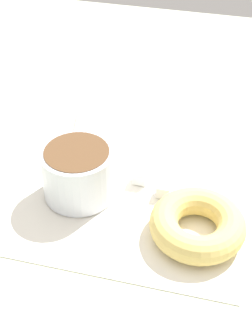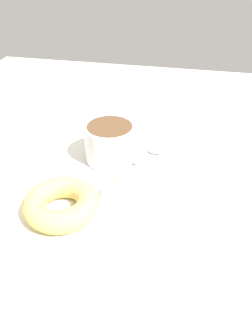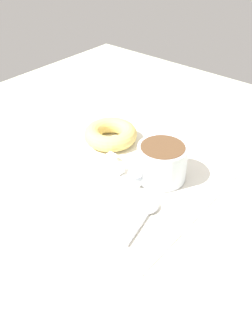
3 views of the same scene
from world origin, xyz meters
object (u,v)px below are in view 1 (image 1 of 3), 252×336
object	(u,v)px
sugar_cube_extra	(140,176)
donut	(197,225)
coffee_cup	(79,171)
sugar_cube	(163,190)
spoon	(73,142)

from	to	relation	value
sugar_cube_extra	donut	bearing A→B (deg)	48.85
coffee_cup	sugar_cube	xyz separation A→B (cm)	(-2.20, 10.93, -2.80)
donut	spoon	distance (cm)	24.68
coffee_cup	spoon	xyz separation A→B (cm)	(-9.70, -4.49, -3.26)
spoon	sugar_cube	distance (cm)	17.15
spoon	sugar_cube	xyz separation A→B (cm)	(7.50, 15.41, 0.46)
sugar_cube	sugar_cube_extra	distance (cm)	4.08
spoon	sugar_cube_extra	bearing A→B (deg)	64.60
sugar_cube	sugar_cube_extra	xyz separation A→B (cm)	(-1.90, -3.61, 0.10)
sugar_cube	sugar_cube_extra	world-z (taller)	sugar_cube_extra
spoon	coffee_cup	bearing A→B (deg)	24.84
coffee_cup	sugar_cube	world-z (taller)	coffee_cup
donut	sugar_cube	bearing A→B (deg)	-138.06
spoon	sugar_cube	world-z (taller)	sugar_cube
coffee_cup	sugar_cube	distance (cm)	11.49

